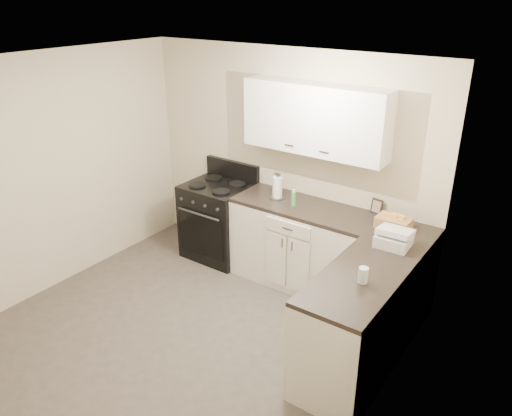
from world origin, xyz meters
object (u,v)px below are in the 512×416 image
Objects in this scene: stove at (219,221)px; countertop_grill at (394,240)px; paper_towel at (277,188)px; wicker_basket at (394,223)px; knife_block at (277,189)px.

countertop_grill reaches higher than stove.
paper_towel is 0.84× the size of countertop_grill.
paper_towel reaches higher than stove.
stove is at bearing -178.20° from wicker_basket.
wicker_basket is at bearing 1.80° from stove.
knife_block is 0.60× the size of wicker_basket.
stove is 3.79× the size of paper_towel.
stove is 0.98m from knife_block.
paper_towel is at bearing -178.95° from wicker_basket.
countertop_grill is (1.46, -0.35, -0.04)m from knife_block.
stove is 3.17× the size of countertop_grill.
countertop_grill is (1.44, -0.33, -0.07)m from paper_towel.
stove is at bearing -176.98° from paper_towel.
countertop_grill is at bearing -68.89° from wicker_basket.
paper_towel reaches higher than knife_block.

